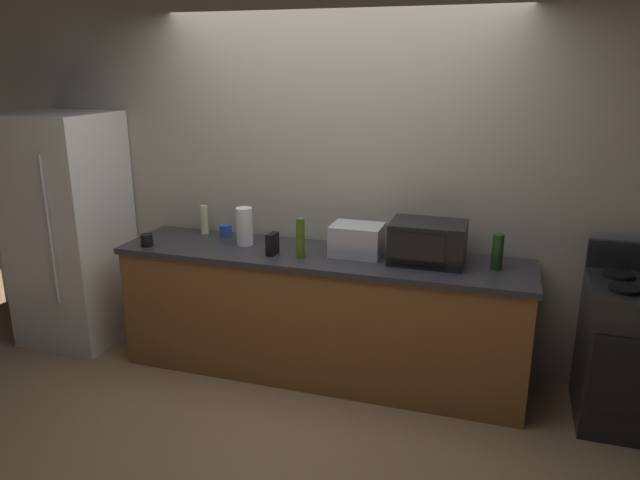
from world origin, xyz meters
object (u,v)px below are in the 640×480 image
toaster_oven (357,240)px  bottle_wine (497,252)px  bottle_hand_soap (204,219)px  mug_black (147,240)px  microwave (428,242)px  mug_blue (226,231)px  paper_towel_roll (245,226)px  bottle_olive_oil (301,238)px  refrigerator (70,230)px  stove_range (635,354)px  cordless_phone (272,244)px

toaster_oven → bottle_wine: (0.91, -0.01, 0.01)m
bottle_hand_soap → mug_black: bearing=-118.4°
microwave → mug_blue: size_ratio=5.21×
toaster_oven → mug_black: size_ratio=3.90×
paper_towel_roll → bottle_wine: bearing=-0.1°
microwave → bottle_olive_oil: bearing=-169.0°
bottle_olive_oil → mug_blue: size_ratio=2.94×
paper_towel_roll → mug_black: bearing=-159.4°
microwave → refrigerator: bearing=-179.0°
paper_towel_roll → bottle_hand_soap: bearing=156.6°
stove_range → mug_black: bearing=-176.6°
bottle_hand_soap → cordless_phone: bearing=-26.1°
bottle_wine → stove_range: bearing=-3.1°
microwave → mug_blue: (-1.53, 0.16, -0.09)m
microwave → cordless_phone: (-1.02, -0.16, -0.06)m
bottle_hand_soap → mug_blue: 0.20m
toaster_oven → bottle_hand_soap: size_ratio=1.57×
stove_range → cordless_phone: stove_range is taller
toaster_oven → cordless_phone: 0.57m
refrigerator → microwave: size_ratio=3.75×
paper_towel_roll → bottle_hand_soap: size_ratio=1.25×
toaster_oven → bottle_wine: bottle_wine is taller
bottle_wine → mug_blue: size_ratio=2.48×
toaster_oven → mug_black: toaster_oven is taller
bottle_olive_oil → cordless_phone: bearing=179.5°
bottle_olive_oil → bottle_wine: bottle_olive_oil is taller
bottle_wine → mug_black: 2.40m
microwave → toaster_oven: size_ratio=1.41×
microwave → paper_towel_roll: (-1.30, 0.00, 0.00)m
paper_towel_roll → bottle_hand_soap: 0.46m
bottle_olive_oil → bottle_hand_soap: (-0.90, 0.34, -0.03)m
toaster_oven → bottle_wine: size_ratio=1.49×
cordless_phone → toaster_oven: bearing=23.1°
cordless_phone → bottle_olive_oil: bottle_olive_oil is taller
microwave → cordless_phone: size_ratio=3.20×
microwave → bottle_olive_oil: size_ratio=1.77×
bottle_wine → mug_blue: bottle_wine is taller
mug_black → bottle_wine: bearing=5.8°
toaster_oven → cordless_phone: toaster_oven is taller
refrigerator → bottle_olive_oil: bearing=-3.3°
cordless_phone → mug_black: cordless_phone is taller
stove_range → cordless_phone: size_ratio=7.20×
toaster_oven → paper_towel_roll: bearing=-179.3°
refrigerator → microwave: (2.77, 0.05, 0.13)m
refrigerator → mug_black: (0.82, -0.19, 0.04)m
microwave → bottle_olive_oil: bottle_olive_oil is taller
toaster_oven → bottle_hand_soap: bearing=172.1°
microwave → toaster_oven: 0.48m
mug_blue → bottle_wine: bearing=-4.6°
toaster_oven → mug_blue: toaster_oven is taller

